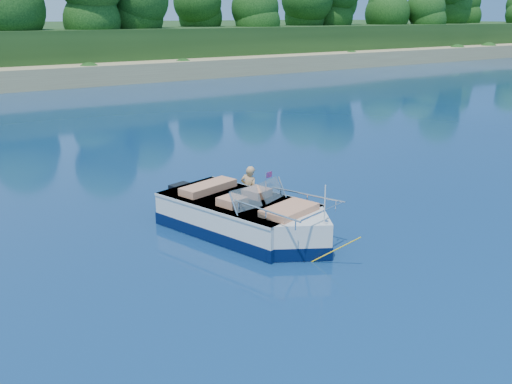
{
  "coord_description": "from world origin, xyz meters",
  "views": [
    {
      "loc": [
        -5.86,
        -8.11,
        5.2
      ],
      "look_at": [
        1.97,
        3.37,
        0.85
      ],
      "focal_mm": 40.0,
      "sensor_mm": 36.0,
      "label": 1
    }
  ],
  "objects": [
    {
      "name": "boy",
      "position": [
        2.71,
        4.89,
        0.0
      ],
      "size": [
        0.65,
        0.86,
        1.54
      ],
      "primitive_type": "imported",
      "rotation": [
        0.0,
        -0.17,
        2.01
      ],
      "color": "tan",
      "rests_on": "ground"
    },
    {
      "name": "tow_tube",
      "position": [
        2.78,
        4.94,
        0.09
      ],
      "size": [
        1.33,
        1.33,
        0.33
      ],
      "rotation": [
        0.0,
        0.0,
        -0.06
      ],
      "color": "#E2A903",
      "rests_on": "ground"
    },
    {
      "name": "motorboat",
      "position": [
        1.38,
        2.82,
        0.37
      ],
      "size": [
        2.98,
        5.65,
        1.92
      ],
      "rotation": [
        0.0,
        0.0,
        0.26
      ],
      "color": "silver",
      "rests_on": "ground"
    },
    {
      "name": "ground",
      "position": [
        0.0,
        0.0,
        0.0
      ],
      "size": [
        160.0,
        160.0,
        0.0
      ],
      "primitive_type": "plane",
      "color": "#0A2047",
      "rests_on": "ground"
    }
  ]
}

